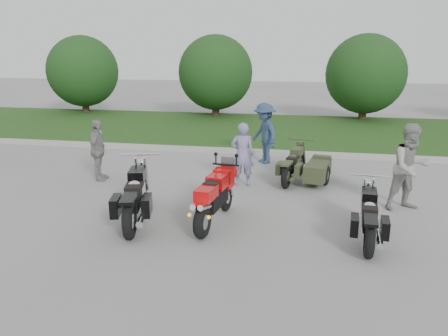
% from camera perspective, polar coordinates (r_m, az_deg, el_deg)
% --- Properties ---
extents(ground, '(80.00, 80.00, 0.00)m').
position_cam_1_polar(ground, '(8.47, -0.31, -7.46)').
color(ground, '#979792').
rests_on(ground, ground).
extents(curb, '(60.00, 0.30, 0.15)m').
position_cam_1_polar(curb, '(14.12, 4.48, 2.08)').
color(curb, '#A19F98').
rests_on(curb, ground).
extents(grass_strip, '(60.00, 8.00, 0.14)m').
position_cam_1_polar(grass_strip, '(18.17, 6.01, 4.96)').
color(grass_strip, '#37591E').
rests_on(grass_strip, ground).
extents(tree_far_left, '(3.60, 3.60, 4.00)m').
position_cam_1_polar(tree_far_left, '(24.13, -17.95, 11.92)').
color(tree_far_left, '#3F2B1C').
rests_on(tree_far_left, ground).
extents(tree_mid_left, '(3.60, 3.60, 4.00)m').
position_cam_1_polar(tree_mid_left, '(21.68, -1.10, 12.34)').
color(tree_mid_left, '#3F2B1C').
rests_on(tree_mid_left, ground).
extents(tree_mid_right, '(3.60, 3.60, 4.00)m').
position_cam_1_polar(tree_mid_right, '(21.34, 18.01, 11.58)').
color(tree_mid_right, '#3F2B1C').
rests_on(tree_mid_right, ground).
extents(sportbike_red, '(0.49, 2.05, 0.97)m').
position_cam_1_polar(sportbike_red, '(8.32, -1.25, -3.69)').
color(sportbike_red, black).
rests_on(sportbike_red, ground).
extents(cruiser_left, '(0.84, 2.45, 0.96)m').
position_cam_1_polar(cruiser_left, '(8.62, -11.46, -3.90)').
color(cruiser_left, black).
rests_on(cruiser_left, ground).
extents(cruiser_right, '(0.41, 2.14, 0.82)m').
position_cam_1_polar(cruiser_right, '(8.06, 18.39, -6.29)').
color(cruiser_right, black).
rests_on(cruiser_right, ground).
extents(cruiser_sidecar, '(1.25, 2.06, 0.80)m').
position_cam_1_polar(cruiser_sidecar, '(11.17, 10.84, -0.08)').
color(cruiser_sidecar, black).
rests_on(cruiser_sidecar, ground).
extents(person_stripe, '(0.62, 0.45, 1.57)m').
position_cam_1_polar(person_stripe, '(10.72, 2.42, 1.81)').
color(person_stripe, gray).
rests_on(person_stripe, ground).
extents(person_grey, '(1.09, 0.99, 1.83)m').
position_cam_1_polar(person_grey, '(9.81, 23.16, 0.07)').
color(person_grey, '#979692').
rests_on(person_grey, ground).
extents(person_denim, '(1.21, 1.32, 1.78)m').
position_cam_1_polar(person_denim, '(12.93, 5.30, 4.54)').
color(person_denim, navy).
rests_on(person_denim, ground).
extents(person_back, '(0.52, 0.97, 1.58)m').
position_cam_1_polar(person_back, '(11.59, -16.14, 2.26)').
color(person_back, gray).
rests_on(person_back, ground).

